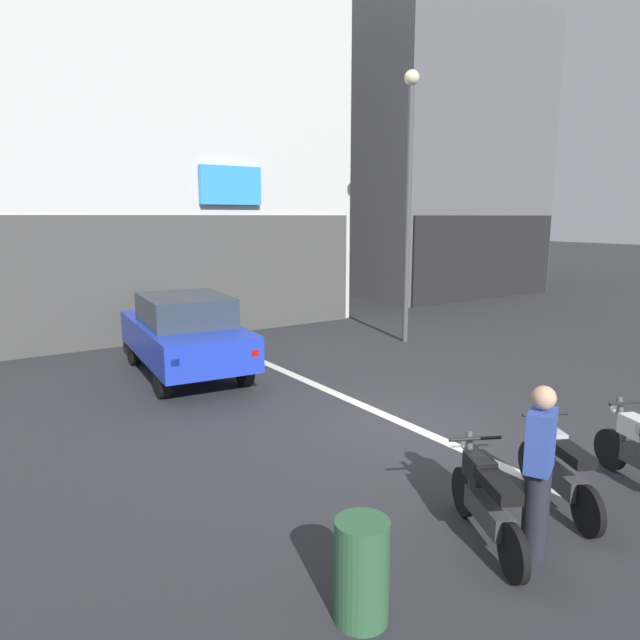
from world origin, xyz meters
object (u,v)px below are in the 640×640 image
person_by_motorcycles (539,471)px  car_blue_crossing_near (185,332)px  trash_bin (362,571)px  motorcycle_black_row_leftmost (486,500)px  motorcycle_silver_row_left_mid (558,467)px  street_lamp (409,181)px

person_by_motorcycles → car_blue_crossing_near: bearing=93.2°
car_blue_crossing_near → trash_bin: (-1.46, -7.62, -0.46)m
motorcycle_black_row_leftmost → motorcycle_silver_row_left_mid: size_ratio=1.00×
motorcycle_silver_row_left_mid → trash_bin: 2.91m
street_lamp → person_by_motorcycles: 9.92m
motorcycle_silver_row_left_mid → car_blue_crossing_near: bearing=101.0°
trash_bin → street_lamp: bearing=45.8°
motorcycle_silver_row_left_mid → person_by_motorcycles: size_ratio=0.92×
street_lamp → motorcycle_silver_row_left_mid: (-4.37, -7.27, -3.57)m
motorcycle_black_row_leftmost → trash_bin: (-1.67, -0.18, -0.03)m
motorcycle_black_row_leftmost → trash_bin: size_ratio=1.80×
motorcycle_silver_row_left_mid → trash_bin: (-2.90, -0.22, -0.03)m
street_lamp → trash_bin: street_lamp is taller
street_lamp → motorcycle_black_row_leftmost: (-5.60, -7.31, -3.57)m
street_lamp → person_by_motorcycles: street_lamp is taller
person_by_motorcycles → trash_bin: bearing=173.5°
motorcycle_black_row_leftmost → car_blue_crossing_near: bearing=91.6°
motorcycle_black_row_leftmost → person_by_motorcycles: (0.22, -0.39, 0.40)m
trash_bin → car_blue_crossing_near: bearing=79.1°
person_by_motorcycles → motorcycle_black_row_leftmost: bearing=119.7°
street_lamp → motorcycle_black_row_leftmost: 9.88m
trash_bin → motorcycle_silver_row_left_mid: bearing=4.4°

